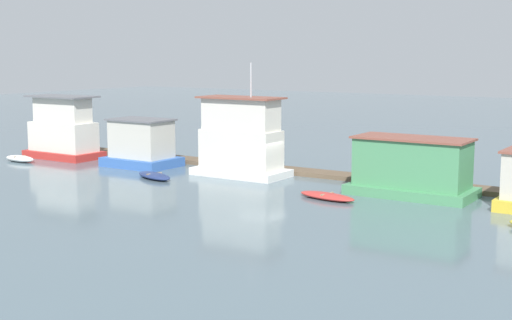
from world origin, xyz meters
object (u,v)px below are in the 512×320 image
object	(u,v)px
houseboat_green	(412,168)
dinghy_red	(327,196)
dinghy_white	(20,159)
dinghy_navy	(154,176)
houseboat_red	(63,131)
houseboat_blue	(141,145)
houseboat_white	(241,140)

from	to	relation	value
houseboat_green	dinghy_red	size ratio (longest dim) A/B	1.87
dinghy_white	dinghy_navy	xyz separation A→B (m)	(13.80, -0.11, -0.04)
dinghy_navy	dinghy_red	world-z (taller)	dinghy_navy
houseboat_red	dinghy_navy	size ratio (longest dim) A/B	1.65
houseboat_blue	houseboat_red	bearing A→B (deg)	-178.75
dinghy_red	houseboat_blue	bearing A→B (deg)	168.99
houseboat_white	dinghy_red	bearing A→B (deg)	-24.31
houseboat_blue	houseboat_white	world-z (taller)	houseboat_white
houseboat_green	dinghy_red	world-z (taller)	houseboat_green
houseboat_blue	dinghy_white	xyz separation A→B (m)	(-9.42, -3.50, -1.36)
dinghy_navy	houseboat_green	bearing A→B (deg)	13.42
houseboat_white	dinghy_red	xyz separation A→B (m)	(8.66, -3.91, -2.26)
houseboat_blue	dinghy_red	distance (m)	17.57
houseboat_red	dinghy_white	distance (m)	4.03
houseboat_white	dinghy_white	world-z (taller)	houseboat_white
houseboat_green	dinghy_red	distance (m)	5.36
dinghy_navy	houseboat_white	bearing A→B (deg)	45.18
houseboat_white	dinghy_navy	xyz separation A→B (m)	(-4.15, -4.18, -2.25)
houseboat_green	dinghy_white	distance (m)	30.52
houseboat_blue	houseboat_white	bearing A→B (deg)	3.80
houseboat_white	houseboat_green	size ratio (longest dim) A/B	1.06
dinghy_red	dinghy_white	bearing A→B (deg)	-179.67
houseboat_green	dinghy_navy	world-z (taller)	houseboat_green
houseboat_red	houseboat_white	xyz separation A→B (m)	(16.69, 0.75, 0.29)
dinghy_white	houseboat_green	bearing A→B (deg)	7.19
dinghy_white	dinghy_navy	distance (m)	13.80
houseboat_blue	houseboat_green	size ratio (longest dim) A/B	0.72
houseboat_red	houseboat_blue	distance (m)	8.19
houseboat_white	dinghy_red	distance (m)	9.77
houseboat_red	houseboat_white	world-z (taller)	houseboat_white
houseboat_white	houseboat_green	world-z (taller)	houseboat_white
houseboat_green	dinghy_navy	distance (m)	16.97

